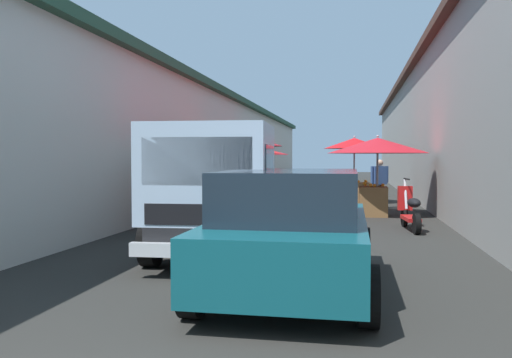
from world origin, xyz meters
The scene contains 12 objects.
ground centered at (13.50, 0.00, 0.00)m, with size 90.00×90.00×0.00m, color #282826.
building_left_whitewash centered at (15.75, 7.06, 2.12)m, with size 49.80×7.50×4.22m.
fruit_stall_far_left centered at (13.47, 2.20, 1.85)m, with size 2.88×2.88×2.31m.
fruit_stall_mid_lane centered at (18.47, 2.58, 1.73)m, with size 2.85×2.85×2.16m.
fruit_stall_near_left centered at (16.93, -1.42, 1.78)m, with size 2.15×2.15×2.38m.
fruit_stall_far_right centered at (9.77, 1.62, 1.88)m, with size 2.80×2.80×2.36m.
fruit_stall_near_right centered at (12.96, -1.99, 1.74)m, with size 2.78×2.78×2.23m.
hatchback_car centered at (4.44, -0.63, 0.74)m, with size 3.91×1.93×1.45m.
delivery_truck centered at (6.13, 0.74, 1.04)m, with size 5.01×2.18×2.08m.
vendor_by_crates centered at (14.99, -2.16, 0.89)m, with size 0.39×0.56×1.55m.
parked_scooter centered at (10.09, -2.59, 0.45)m, with size 1.69×0.42×1.14m.
plastic_stool centered at (14.40, -1.15, 0.33)m, with size 0.30×0.30×0.43m.
Camera 1 is at (-1.79, -1.35, 1.60)m, focal length 36.55 mm.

